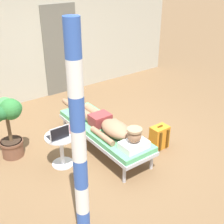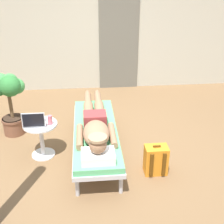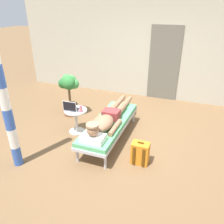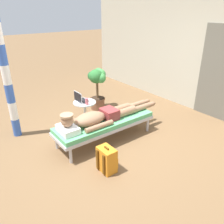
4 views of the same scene
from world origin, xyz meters
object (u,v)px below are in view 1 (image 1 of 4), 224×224
at_px(drink_glass, 70,130).
at_px(porch_post, 79,145).
at_px(person_reclining, 107,124).
at_px(laptop, 58,135).
at_px(side_table, 61,145).
at_px(backpack, 159,137).
at_px(lounge_chair, 104,131).
at_px(potted_plant, 8,120).

bearing_deg(drink_glass, porch_post, -114.02).
bearing_deg(person_reclining, laptop, 175.03).
height_order(side_table, laptop, laptop).
height_order(laptop, backpack, laptop).
xyz_separation_m(laptop, porch_post, (-0.37, -1.28, 0.65)).
relative_size(lounge_chair, side_table, 3.76).
relative_size(person_reclining, backpack, 5.12).
bearing_deg(porch_post, drink_glass, 65.98).
distance_m(backpack, porch_post, 2.37).
bearing_deg(side_table, person_reclining, -9.09).
xyz_separation_m(laptop, backpack, (1.61, -0.50, -0.39)).
xyz_separation_m(side_table, backpack, (1.55, -0.55, -0.16)).
bearing_deg(lounge_chair, side_table, 177.99).
xyz_separation_m(side_table, drink_glass, (0.15, -0.03, 0.24)).
height_order(person_reclining, potted_plant, potted_plant).
bearing_deg(laptop, drink_glass, 5.30).
height_order(lounge_chair, drink_glass, drink_glass).
bearing_deg(person_reclining, drink_glass, 171.61).
xyz_separation_m(drink_glass, potted_plant, (-0.69, 0.72, 0.07)).
xyz_separation_m(lounge_chair, potted_plant, (-1.32, 0.72, 0.31)).
height_order(backpack, potted_plant, potted_plant).
bearing_deg(lounge_chair, person_reclining, -90.00).
relative_size(drink_glass, backpack, 0.32).
bearing_deg(drink_glass, lounge_chair, 0.43).
distance_m(laptop, drink_glass, 0.21).
height_order(side_table, potted_plant, potted_plant).
bearing_deg(potted_plant, porch_post, -86.81).
bearing_deg(porch_post, side_table, 72.14).
distance_m(potted_plant, porch_post, 2.10).
bearing_deg(porch_post, laptop, 73.92).
bearing_deg(potted_plant, side_table, -51.80).
xyz_separation_m(lounge_chair, backpack, (0.77, -0.52, -0.15)).
relative_size(person_reclining, porch_post, 0.88).
bearing_deg(side_table, backpack, -19.56).
distance_m(lounge_chair, side_table, 0.77).
height_order(laptop, porch_post, porch_post).
xyz_separation_m(backpack, potted_plant, (-2.09, 1.24, 0.46)).
xyz_separation_m(laptop, potted_plant, (-0.48, 0.74, 0.08)).
distance_m(laptop, backpack, 1.73).
bearing_deg(lounge_chair, drink_glass, -179.57).
bearing_deg(potted_plant, person_reclining, -31.69).
height_order(person_reclining, drink_glass, person_reclining).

